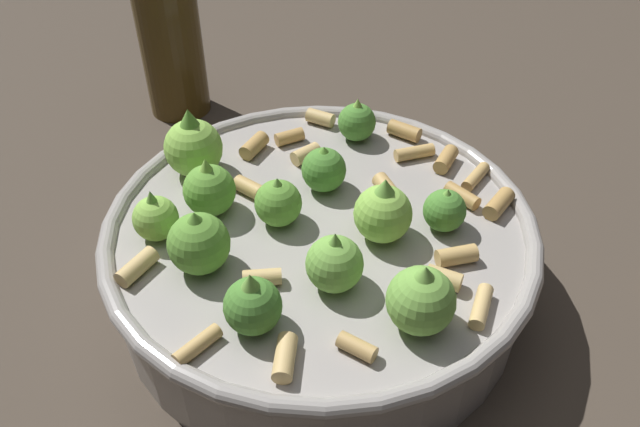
# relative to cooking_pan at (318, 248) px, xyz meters

# --- Properties ---
(ground_plane) EXTENTS (2.40, 2.40, 0.00)m
(ground_plane) POSITION_rel_cooking_pan_xyz_m (-0.00, -0.00, -0.04)
(ground_plane) COLOR #42382D
(cooking_pan) EXTENTS (0.31, 0.31, 0.12)m
(cooking_pan) POSITION_rel_cooking_pan_xyz_m (0.00, 0.00, 0.00)
(cooking_pan) COLOR #9E9993
(cooking_pan) RESTS_ON ground
(olive_oil_bottle) EXTENTS (0.06, 0.06, 0.21)m
(olive_oil_bottle) POSITION_rel_cooking_pan_xyz_m (0.27, -0.14, 0.05)
(olive_oil_bottle) COLOR #4C3814
(olive_oil_bottle) RESTS_ON ground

